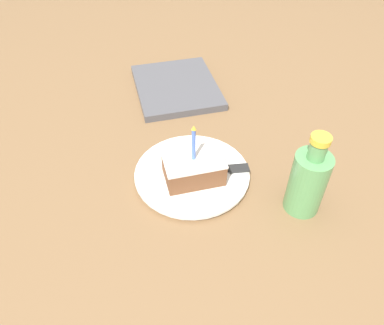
{
  "coord_description": "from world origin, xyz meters",
  "views": [
    {
      "loc": [
        0.57,
        -0.16,
        0.6
      ],
      "look_at": [
        0.02,
        -0.02,
        0.05
      ],
      "focal_mm": 35.0,
      "sensor_mm": 36.0,
      "label": 1
    }
  ],
  "objects": [
    {
      "name": "ground_plane",
      "position": [
        0.0,
        0.0,
        -0.02
      ],
      "size": [
        2.4,
        2.4,
        0.04
      ],
      "color": "brown",
      "rests_on": "ground"
    },
    {
      "name": "cake_slice",
      "position": [
        0.04,
        -0.02,
        0.05
      ],
      "size": [
        0.08,
        0.12,
        0.14
      ],
      "color": "brown",
      "rests_on": "plate"
    },
    {
      "name": "fork",
      "position": [
        0.03,
        0.04,
        0.02
      ],
      "size": [
        0.04,
        0.17,
        0.0
      ],
      "color": "#262626",
      "rests_on": "plate"
    },
    {
      "name": "bottle",
      "position": [
        0.15,
        0.18,
        0.07
      ],
      "size": [
        0.07,
        0.07,
        0.18
      ],
      "color": "#599959",
      "rests_on": "ground_plane"
    },
    {
      "name": "plate",
      "position": [
        0.02,
        -0.02,
        0.01
      ],
      "size": [
        0.25,
        0.25,
        0.02
      ],
      "color": "white",
      "rests_on": "ground_plane"
    },
    {
      "name": "marble_board",
      "position": [
        -0.33,
        0.03,
        0.01
      ],
      "size": [
        0.27,
        0.22,
        0.02
      ],
      "color": "#4C4C51",
      "rests_on": "ground_plane"
    }
  ]
}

